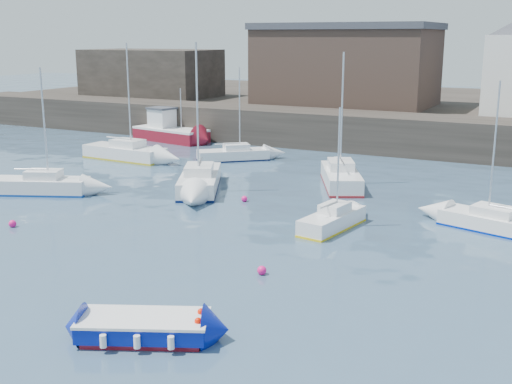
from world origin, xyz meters
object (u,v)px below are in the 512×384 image
at_px(sailboat_a, 40,185).
at_px(sailboat_f, 341,177).
at_px(buoy_near, 13,227).
at_px(buoy_mid, 262,274).
at_px(fishing_boat, 169,130).
at_px(sailboat_c, 332,220).
at_px(sailboat_b, 200,180).
at_px(sailboat_d, 498,223).
at_px(buoy_far, 244,202).
at_px(blue_dinghy, 144,327).
at_px(sailboat_h, 233,154).
at_px(sailboat_e, 125,152).

bearing_deg(sailboat_a, sailboat_f, 33.24).
bearing_deg(buoy_near, buoy_mid, -1.03).
relative_size(fishing_boat, sailboat_c, 1.28).
bearing_deg(sailboat_b, buoy_mid, -48.92).
height_order(sailboat_c, buoy_mid, sailboat_c).
height_order(sailboat_c, sailboat_d, sailboat_d).
xyz_separation_m(sailboat_f, buoy_near, (-11.51, -15.88, -0.58)).
height_order(sailboat_a, sailboat_c, sailboat_a).
distance_m(sailboat_a, buoy_far, 12.43).
bearing_deg(sailboat_f, sailboat_b, -147.27).
bearing_deg(buoy_mid, blue_dinghy, -96.69).
distance_m(sailboat_d, sailboat_h, 22.76).
height_order(blue_dinghy, sailboat_c, sailboat_c).
distance_m(sailboat_a, sailboat_h, 15.50).
xyz_separation_m(sailboat_a, sailboat_b, (7.93, 5.30, 0.05)).
xyz_separation_m(sailboat_a, buoy_far, (11.80, 3.86, -0.53)).
xyz_separation_m(sailboat_f, buoy_far, (-3.60, -6.23, -0.58)).
bearing_deg(sailboat_d, fishing_boat, 152.01).
distance_m(sailboat_b, sailboat_h, 9.71).
bearing_deg(sailboat_a, buoy_far, 18.12).
relative_size(fishing_boat, sailboat_h, 1.09).
bearing_deg(blue_dinghy, sailboat_h, 113.43).
bearing_deg(sailboat_c, fishing_boat, 139.88).
relative_size(sailboat_b, buoy_far, 25.22).
distance_m(sailboat_f, buoy_near, 19.63).
bearing_deg(sailboat_a, fishing_boat, 102.76).
relative_size(sailboat_c, sailboat_e, 0.68).
xyz_separation_m(sailboat_c, sailboat_h, (-12.96, 13.49, 0.00)).
height_order(sailboat_a, buoy_mid, sailboat_a).
relative_size(blue_dinghy, sailboat_h, 0.63).
height_order(sailboat_a, sailboat_h, sailboat_a).
bearing_deg(buoy_far, sailboat_e, 152.89).
bearing_deg(sailboat_d, sailboat_f, 150.06).
xyz_separation_m(fishing_boat, sailboat_b, (12.52, -14.97, -0.34)).
height_order(blue_dinghy, sailboat_a, sailboat_a).
bearing_deg(sailboat_f, buoy_far, -120.00).
bearing_deg(sailboat_a, sailboat_c, 3.53).
xyz_separation_m(sailboat_a, buoy_near, (3.88, -5.79, -0.53)).
relative_size(sailboat_a, sailboat_c, 1.26).
height_order(fishing_boat, sailboat_a, sailboat_a).
height_order(blue_dinghy, fishing_boat, fishing_boat).
relative_size(fishing_boat, buoy_near, 20.25).
relative_size(sailboat_f, buoy_near, 22.13).
height_order(fishing_boat, buoy_near, fishing_boat).
relative_size(blue_dinghy, buoy_far, 12.46).
xyz_separation_m(sailboat_e, buoy_far, (14.17, -7.26, -0.57)).
bearing_deg(sailboat_b, sailboat_h, 106.47).
relative_size(fishing_boat, buoy_mid, 20.23).
distance_m(blue_dinghy, sailboat_b, 20.20).
distance_m(fishing_boat, buoy_near, 27.41).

